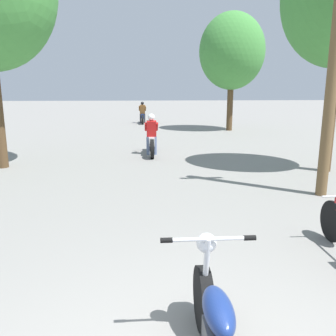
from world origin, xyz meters
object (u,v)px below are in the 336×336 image
object	(u,v)px
motorcycle_foreground	(217,331)
motorcycle_rider_far	(143,115)
motorcycle_rider_lead	(152,139)
utility_pole	(335,51)
roadside_tree_right_far	(232,52)

from	to	relation	value
motorcycle_foreground	motorcycle_rider_far	xyz separation A→B (m)	(-0.63, 21.20, 0.09)
motorcycle_foreground	motorcycle_rider_far	bearing A→B (deg)	91.70
motorcycle_rider_lead	motorcycle_rider_far	size ratio (longest dim) A/B	1.01
utility_pole	motorcycle_rider_far	world-z (taller)	utility_pole
motorcycle_rider_lead	motorcycle_rider_far	world-z (taller)	motorcycle_rider_lead
utility_pole	motorcycle_rider_lead	xyz separation A→B (m)	(-3.70, 5.14, -2.56)
motorcycle_foreground	motorcycle_rider_lead	size ratio (longest dim) A/B	0.94
roadside_tree_right_far	motorcycle_foreground	distance (m)	17.86
motorcycle_rider_lead	roadside_tree_right_far	bearing A→B (deg)	57.03
utility_pole	roadside_tree_right_far	xyz separation A→B (m)	(0.77, 12.03, 1.08)
utility_pole	motorcycle_rider_lead	world-z (taller)	utility_pole
motorcycle_rider_far	utility_pole	bearing A→B (deg)	-76.09
motorcycle_foreground	motorcycle_rider_lead	bearing A→B (deg)	91.68
motorcycle_foreground	motorcycle_rider_lead	distance (m)	10.07
roadside_tree_right_far	motorcycle_rider_far	distance (m)	7.38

